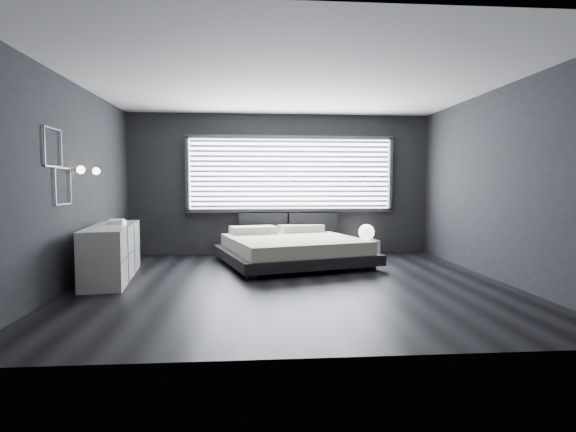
{
  "coord_description": "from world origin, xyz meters",
  "views": [
    {
      "loc": [
        -0.56,
        -6.25,
        1.4
      ],
      "look_at": [
        0.0,
        0.85,
        0.9
      ],
      "focal_mm": 28.0,
      "sensor_mm": 36.0,
      "label": 1
    }
  ],
  "objects": [
    {
      "name": "headboard",
      "position": [
        0.14,
        2.64,
        0.57
      ],
      "size": [
        1.96,
        0.16,
        0.52
      ],
      "color": "black",
      "rests_on": "ground"
    },
    {
      "name": "sconce_far",
      "position": [
        -2.88,
        0.65,
        1.6
      ],
      "size": [
        0.18,
        0.11,
        0.11
      ],
      "color": "silver",
      "rests_on": "ground"
    },
    {
      "name": "book_stack",
      "position": [
        -2.67,
        0.86,
        0.83
      ],
      "size": [
        0.27,
        0.35,
        0.07
      ],
      "color": "white",
      "rests_on": "dresser"
    },
    {
      "name": "sconce_near",
      "position": [
        -2.88,
        0.05,
        1.6
      ],
      "size": [
        0.18,
        0.11,
        0.11
      ],
      "color": "silver",
      "rests_on": "ground"
    },
    {
      "name": "wall_art_upper",
      "position": [
        -2.98,
        -0.55,
        1.85
      ],
      "size": [
        0.01,
        0.48,
        0.48
      ],
      "color": "#47474C",
      "rests_on": "ground"
    },
    {
      "name": "orb_lamp",
      "position": [
        1.67,
        2.38,
        0.47
      ],
      "size": [
        0.31,
        0.31,
        0.31
      ],
      "primitive_type": "sphere",
      "color": "white",
      "rests_on": "nightstand"
    },
    {
      "name": "wall_art_lower",
      "position": [
        -2.98,
        -0.3,
        1.38
      ],
      "size": [
        0.01,
        0.48,
        0.48
      ],
      "color": "#47474C",
      "rests_on": "ground"
    },
    {
      "name": "dresser",
      "position": [
        -2.65,
        0.56,
        0.4
      ],
      "size": [
        0.8,
        2.04,
        0.8
      ],
      "color": "silver",
      "rests_on": "ground"
    },
    {
      "name": "bed",
      "position": [
        0.13,
        1.58,
        0.28
      ],
      "size": [
        2.9,
        2.83,
        0.61
      ],
      "color": "black",
      "rests_on": "ground"
    },
    {
      "name": "nightstand",
      "position": [
        1.62,
        2.42,
        0.16
      ],
      "size": [
        0.57,
        0.49,
        0.31
      ],
      "primitive_type": "cube",
      "rotation": [
        0.0,
        0.0,
        0.09
      ],
      "color": "silver",
      "rests_on": "ground"
    },
    {
      "name": "room",
      "position": [
        0.0,
        0.0,
        1.4
      ],
      "size": [
        6.04,
        6.0,
        2.8
      ],
      "color": "black",
      "rests_on": "ground"
    },
    {
      "name": "window",
      "position": [
        0.2,
        2.7,
        1.61
      ],
      "size": [
        4.14,
        0.09,
        1.52
      ],
      "color": "white",
      "rests_on": "ground"
    }
  ]
}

